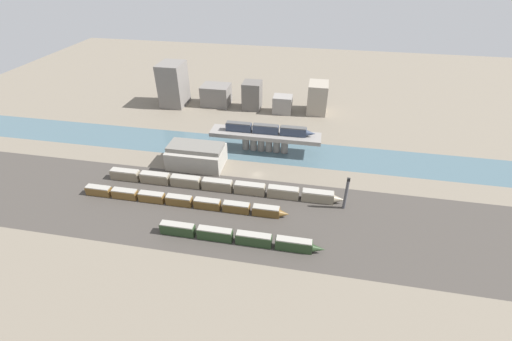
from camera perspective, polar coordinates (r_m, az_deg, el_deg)
ground_plane at (r=137.23m, az=0.17°, el=-0.72°), size 400.00×400.00×0.00m
railbed_yard at (r=118.66m, az=-1.94°, el=-7.21°), size 280.00×42.00×0.01m
river_water at (r=153.55m, az=1.49°, el=3.39°), size 320.00×20.89×0.01m
bridge at (r=150.37m, az=1.53°, el=5.50°), size 48.16×9.17×8.79m
train_on_bridge at (r=148.21m, az=2.13°, el=6.89°), size 38.85×2.98×3.87m
train_yard_near at (r=107.75m, az=-3.05°, el=-11.02°), size 51.99×2.64×4.09m
train_yard_mid at (r=124.01m, az=-12.17°, el=-4.96°), size 74.92×2.84×3.52m
train_yard_far at (r=128.63m, az=-5.90°, el=-2.48°), size 89.91×3.17×4.17m
warehouse_building at (r=143.33m, az=-9.89°, el=2.50°), size 22.61×14.06×9.36m
signal_tower at (r=121.03m, az=14.77°, el=-3.80°), size 1.07×1.07×12.83m
city_block_far_left at (r=201.35m, az=-13.63°, el=13.79°), size 12.75×15.84×23.43m
city_block_left at (r=199.10m, az=-6.66°, el=12.40°), size 15.39×12.43×11.27m
city_block_center at (r=192.24m, az=-0.65°, el=12.41°), size 9.78×10.36×14.91m
city_block_right at (r=188.57m, az=4.43°, el=10.94°), size 9.98×8.40×9.27m
city_block_far_right at (r=190.34m, az=10.19°, el=11.84°), size 10.14×13.73×16.05m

